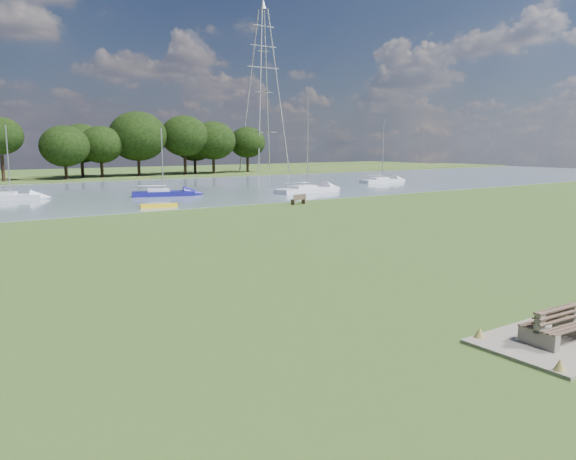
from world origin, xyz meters
TOP-DOWN VIEW (x-y plane):
  - ground at (0.00, 0.00)m, footprint 220.00×220.00m
  - river at (0.00, 42.00)m, footprint 220.00×40.00m
  - far_bank at (0.00, 72.00)m, footprint 220.00×20.00m
  - concrete_pad at (0.00, -14.00)m, footprint 4.20×3.20m
  - bench_pair at (0.00, -14.00)m, footprint 1.97×1.22m
  - riverbank_bench at (15.48, 19.66)m, footprint 1.60×0.67m
  - kayak at (3.77, 24.32)m, footprint 3.26×1.52m
  - pylon at (43.65, 70.00)m, footprint 6.95×4.87m
  - sailboat_0 at (8.18, 34.20)m, footprint 6.66×3.73m
  - sailboat_1 at (23.39, 29.05)m, footprint 8.24×3.02m
  - sailboat_4 at (-5.74, 39.30)m, footprint 5.87×3.50m
  - sailboat_5 at (41.91, 35.99)m, footprint 6.97×2.04m

SIDE VIEW (x-z plane):
  - ground at x=0.00m, z-range 0.00..0.00m
  - river at x=0.00m, z-range -0.05..0.05m
  - far_bank at x=0.00m, z-range -0.20..0.20m
  - concrete_pad at x=0.00m, z-range 0.00..0.10m
  - kayak at x=3.77m, z-range 0.05..0.37m
  - riverbank_bench at x=15.48m, z-range 0.00..0.96m
  - sailboat_0 at x=8.18m, z-range -3.05..4.06m
  - sailboat_5 at x=41.91m, z-range -3.96..4.98m
  - sailboat_4 at x=-5.74m, z-range -3.15..4.17m
  - bench_pair at x=0.00m, z-range 0.00..1.04m
  - sailboat_1 at x=23.39m, z-range -4.76..5.86m
  - pylon at x=43.65m, z-range 4.01..36.01m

